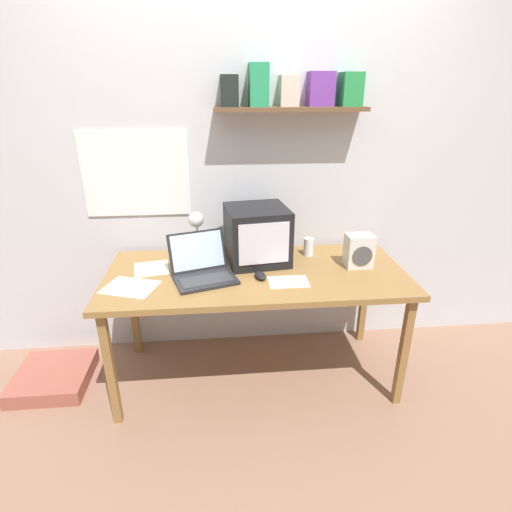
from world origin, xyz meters
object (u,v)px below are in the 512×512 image
Objects in this scene: computer_mouse at (260,276)px; loose_paper_near_monitor at (288,282)px; laptop at (202,267)px; crt_monitor at (257,235)px; juice_glass at (309,248)px; loose_paper_near_laptop at (130,287)px; corner_desk at (256,280)px; desk_lamp at (196,227)px; space_heater at (359,251)px; floor_cushion at (53,377)px; open_notebook at (152,268)px.

computer_mouse is 0.51× the size of loose_paper_near_monitor.
crt_monitor is at bearing 14.22° from laptop.
laptop is 3.58× the size of juice_glass.
laptop is at bearing 14.66° from loose_paper_near_laptop.
corner_desk is 0.34m from laptop.
desk_lamp reaches higher than computer_mouse.
juice_glass is at bearing 141.00° from space_heater.
desk_lamp is at bearing 142.85° from loose_paper_near_monitor.
loose_paper_near_monitor is at bearing -43.12° from corner_desk.
crt_monitor is 0.41m from laptop.
desk_lamp reaches higher than corner_desk.
loose_paper_near_laptop is at bearing -176.13° from computer_mouse.
loose_paper_near_monitor is 1.65m from floor_cushion.
juice_glass reaches higher than loose_paper_near_monitor.
floor_cushion is at bearing 177.90° from space_heater.
desk_lamp is 2.71× the size of juice_glass.
space_heater reaches higher than open_notebook.
floor_cushion is at bearing -168.13° from desk_lamp.
laptop is at bearing -82.98° from desk_lamp.
desk_lamp reaches higher than open_notebook.
open_notebook is at bearing 71.46° from loose_paper_near_laptop.
crt_monitor is 0.99× the size of laptop.
loose_paper_near_laptop is (-0.72, -0.05, -0.01)m from computer_mouse.
loose_paper_near_laptop is 0.25m from open_notebook.
juice_glass is (0.71, -0.02, -0.16)m from desk_lamp.
desk_lamp is 1.27× the size of open_notebook.
desk_lamp is at bearing 80.17° from laptop.
computer_mouse is (0.37, -0.33, -0.20)m from desk_lamp.
corner_desk is 1.46m from floor_cushion.
desk_lamp is at bearing 26.87° from open_notebook.
loose_paper_near_monitor is at bearing -22.92° from computer_mouse.
loose_paper_near_laptop reaches higher than floor_cushion.
floor_cushion is (-0.60, 0.17, -0.71)m from loose_paper_near_laptop.
desk_lamp reaches higher than loose_paper_near_monitor.
desk_lamp is 0.68m from loose_paper_near_monitor.
crt_monitor is 1.31× the size of desk_lamp.
crt_monitor is 1.23× the size of loose_paper_near_laptop.
computer_mouse is at bearing -42.15° from desk_lamp.
loose_paper_near_laptop reaches higher than corner_desk.
loose_paper_near_laptop is at bearing -168.59° from corner_desk.
computer_mouse is at bearing 3.87° from loose_paper_near_laptop.
loose_paper_near_monitor is at bearing -37.42° from desk_lamp.
juice_glass is (0.34, 0.05, -0.12)m from crt_monitor.
computer_mouse is 0.67m from open_notebook.
space_heater is at bearing 21.18° from loose_paper_near_monitor.
loose_paper_near_laptop is at bearing -133.50° from desk_lamp.
loose_paper_near_laptop is at bearing 178.98° from loose_paper_near_monitor.
computer_mouse is (0.02, -0.09, 0.07)m from corner_desk.
corner_desk is at bearing -8.72° from open_notebook.
laptop is 1.84× the size of loose_paper_near_monitor.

